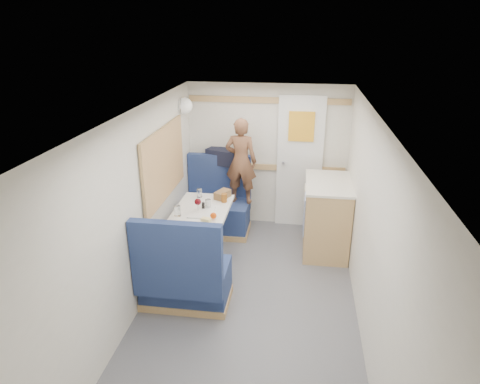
% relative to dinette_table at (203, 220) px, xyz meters
% --- Properties ---
extents(floor, '(4.50, 4.50, 0.00)m').
position_rel_dinette_table_xyz_m(floor, '(0.65, -1.00, -0.57)').
color(floor, '#515156').
rests_on(floor, ground).
extents(ceiling, '(4.50, 4.50, 0.00)m').
position_rel_dinette_table_xyz_m(ceiling, '(0.65, -1.00, 1.43)').
color(ceiling, silver).
rests_on(ceiling, wall_back).
extents(wall_back, '(2.20, 0.02, 2.00)m').
position_rel_dinette_table_xyz_m(wall_back, '(0.65, 1.25, 0.43)').
color(wall_back, silver).
rests_on(wall_back, floor).
extents(wall_left, '(0.02, 4.50, 2.00)m').
position_rel_dinette_table_xyz_m(wall_left, '(-0.45, -1.00, 0.43)').
color(wall_left, silver).
rests_on(wall_left, floor).
extents(wall_right, '(0.02, 4.50, 2.00)m').
position_rel_dinette_table_xyz_m(wall_right, '(1.75, -1.00, 0.43)').
color(wall_right, silver).
rests_on(wall_right, floor).
extents(oak_trim_low, '(2.15, 0.02, 0.08)m').
position_rel_dinette_table_xyz_m(oak_trim_low, '(0.65, 1.23, 0.28)').
color(oak_trim_low, '#AC804E').
rests_on(oak_trim_low, wall_back).
extents(oak_trim_high, '(2.15, 0.02, 0.08)m').
position_rel_dinette_table_xyz_m(oak_trim_high, '(0.65, 1.23, 1.21)').
color(oak_trim_high, '#AC804E').
rests_on(oak_trim_high, wall_back).
extents(side_window, '(0.04, 1.30, 0.72)m').
position_rel_dinette_table_xyz_m(side_window, '(-0.43, 0.00, 0.68)').
color(side_window, gray).
rests_on(side_window, wall_left).
extents(rear_door, '(0.62, 0.12, 1.86)m').
position_rel_dinette_table_xyz_m(rear_door, '(1.10, 1.22, 0.41)').
color(rear_door, white).
rests_on(rear_door, wall_back).
extents(dinette_table, '(0.62, 0.92, 0.72)m').
position_rel_dinette_table_xyz_m(dinette_table, '(0.00, 0.00, 0.00)').
color(dinette_table, white).
rests_on(dinette_table, floor).
extents(bench_far, '(0.90, 0.59, 1.05)m').
position_rel_dinette_table_xyz_m(bench_far, '(-0.00, 0.86, -0.27)').
color(bench_far, navy).
rests_on(bench_far, floor).
extents(bench_near, '(0.90, 0.59, 1.05)m').
position_rel_dinette_table_xyz_m(bench_near, '(-0.00, -0.86, -0.27)').
color(bench_near, navy).
rests_on(bench_near, floor).
extents(ledge, '(0.90, 0.14, 0.04)m').
position_rel_dinette_table_xyz_m(ledge, '(-0.00, 1.12, 0.31)').
color(ledge, '#AC804E').
rests_on(ledge, bench_far).
extents(dome_light, '(0.20, 0.20, 0.20)m').
position_rel_dinette_table_xyz_m(dome_light, '(-0.39, 0.85, 1.18)').
color(dome_light, white).
rests_on(dome_light, wall_left).
extents(galley_counter, '(0.57, 0.92, 0.92)m').
position_rel_dinette_table_xyz_m(galley_counter, '(1.47, 0.55, -0.10)').
color(galley_counter, '#AC804E').
rests_on(galley_counter, floor).
extents(person, '(0.45, 0.32, 1.16)m').
position_rel_dinette_table_xyz_m(person, '(0.33, 0.89, 0.46)').
color(person, brown).
rests_on(person, bench_far).
extents(duffel_bag, '(0.49, 0.35, 0.21)m').
position_rel_dinette_table_xyz_m(duffel_bag, '(0.05, 1.12, 0.44)').
color(duffel_bag, black).
rests_on(duffel_bag, ledge).
extents(tray, '(0.30, 0.38, 0.02)m').
position_rel_dinette_table_xyz_m(tray, '(0.02, -0.12, 0.16)').
color(tray, white).
rests_on(tray, dinette_table).
extents(orange_fruit, '(0.07, 0.07, 0.07)m').
position_rel_dinette_table_xyz_m(orange_fruit, '(0.20, -0.30, 0.21)').
color(orange_fruit, orange).
rests_on(orange_fruit, tray).
extents(cheese_block, '(0.12, 0.09, 0.04)m').
position_rel_dinette_table_xyz_m(cheese_block, '(0.13, -0.37, 0.19)').
color(cheese_block, '#D4BE7A').
rests_on(cheese_block, tray).
extents(wine_glass, '(0.08, 0.08, 0.17)m').
position_rel_dinette_table_xyz_m(wine_glass, '(-0.02, -0.12, 0.28)').
color(wine_glass, white).
rests_on(wine_glass, dinette_table).
extents(tumbler_left, '(0.07, 0.07, 0.12)m').
position_rel_dinette_table_xyz_m(tumbler_left, '(-0.23, -0.25, 0.21)').
color(tumbler_left, white).
rests_on(tumbler_left, dinette_table).
extents(tumbler_mid, '(0.06, 0.06, 0.10)m').
position_rel_dinette_table_xyz_m(tumbler_mid, '(-0.11, 0.33, 0.21)').
color(tumbler_mid, white).
rests_on(tumbler_mid, dinette_table).
extents(tumbler_right, '(0.07, 0.07, 0.11)m').
position_rel_dinette_table_xyz_m(tumbler_right, '(0.07, -0.00, 0.21)').
color(tumbler_right, white).
rests_on(tumbler_right, dinette_table).
extents(beer_glass, '(0.07, 0.07, 0.11)m').
position_rel_dinette_table_xyz_m(beer_glass, '(0.22, 0.21, 0.21)').
color(beer_glass, brown).
rests_on(beer_glass, dinette_table).
extents(pepper_grinder, '(0.04, 0.04, 0.09)m').
position_rel_dinette_table_xyz_m(pepper_grinder, '(0.03, -0.05, 0.20)').
color(pepper_grinder, black).
rests_on(pepper_grinder, dinette_table).
extents(salt_grinder, '(0.04, 0.04, 0.09)m').
position_rel_dinette_table_xyz_m(salt_grinder, '(0.08, 0.09, 0.20)').
color(salt_grinder, silver).
rests_on(salt_grinder, dinette_table).
extents(bread_loaf, '(0.20, 0.25, 0.09)m').
position_rel_dinette_table_xyz_m(bread_loaf, '(0.18, 0.34, 0.20)').
color(bread_loaf, olive).
rests_on(bread_loaf, dinette_table).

